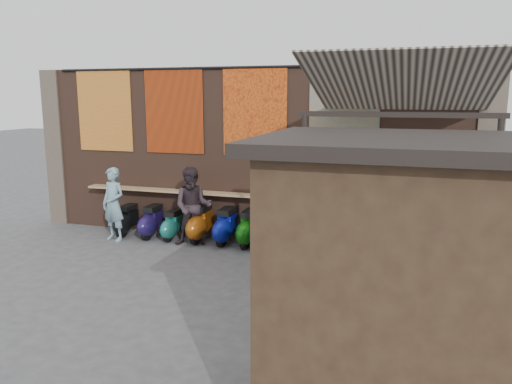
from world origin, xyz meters
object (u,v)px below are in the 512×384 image
(scooter_stool_3, at_px, (200,224))
(scooter_stool_7, at_px, (303,234))
(scooter_stool_0, at_px, (127,220))
(scooter_stool_2, at_px, (172,225))
(shelf_box, at_px, (296,192))
(scooter_stool_9, at_px, (366,238))
(diner_left, at_px, (114,204))
(shopper_grey, at_px, (457,257))
(diner_right, at_px, (193,207))
(shopper_navy, at_px, (341,243))
(scooter_stool_5, at_px, (249,229))
(scooter_stool_6, at_px, (276,230))
(market_stall, at_px, (414,299))
(scooter_stool_4, at_px, (226,226))
(scooter_stool_1, at_px, (152,222))
(shopper_tan, at_px, (376,247))
(scooter_stool_8, at_px, (335,237))

(scooter_stool_3, xyz_separation_m, scooter_stool_7, (2.45, -0.08, -0.02))
(scooter_stool_0, distance_m, scooter_stool_2, 1.24)
(shelf_box, bearing_deg, scooter_stool_3, -173.32)
(scooter_stool_9, distance_m, diner_left, 5.80)
(scooter_stool_2, bearing_deg, shopper_grey, -21.77)
(diner_right, height_order, shopper_navy, diner_right)
(scooter_stool_5, height_order, scooter_stool_9, same)
(shopper_navy, bearing_deg, diner_left, -56.94)
(scooter_stool_6, xyz_separation_m, scooter_stool_9, (1.96, -0.01, -0.02))
(scooter_stool_7, bearing_deg, shelf_box, 124.42)
(scooter_stool_0, relative_size, shopper_grey, 0.42)
(scooter_stool_2, height_order, scooter_stool_6, scooter_stool_6)
(scooter_stool_2, distance_m, market_stall, 7.82)
(scooter_stool_4, height_order, shopper_grey, shopper_grey)
(scooter_stool_1, xyz_separation_m, market_stall, (5.95, -5.57, 1.05))
(scooter_stool_7, bearing_deg, scooter_stool_6, 175.10)
(shopper_tan, bearing_deg, diner_right, 134.05)
(diner_left, distance_m, diner_right, 1.95)
(scooter_stool_3, distance_m, shopper_navy, 4.17)
(scooter_stool_2, xyz_separation_m, market_stall, (5.39, -5.56, 1.09))
(scooter_stool_4, relative_size, scooter_stool_5, 1.01)
(diner_left, xyz_separation_m, shopper_grey, (7.34, -1.98, 0.06))
(scooter_stool_6, height_order, diner_right, diner_right)
(scooter_stool_5, height_order, scooter_stool_7, scooter_stool_7)
(scooter_stool_8, distance_m, diner_left, 5.16)
(scooter_stool_1, height_order, scooter_stool_2, scooter_stool_1)
(diner_right, bearing_deg, scooter_stool_0, 156.02)
(scooter_stool_1, relative_size, diner_left, 0.47)
(scooter_stool_0, xyz_separation_m, scooter_stool_3, (1.93, 0.04, 0.06))
(scooter_stool_3, height_order, shopper_navy, shopper_navy)
(scooter_stool_4, bearing_deg, diner_right, -155.26)
(shopper_grey, bearing_deg, scooter_stool_4, 12.93)
(scooter_stool_9, height_order, shopper_navy, shopper_navy)
(scooter_stool_0, distance_m, scooter_stool_5, 3.13)
(scooter_stool_5, height_order, shopper_tan, shopper_tan)
(scooter_stool_0, distance_m, scooter_stool_8, 5.07)
(scooter_stool_1, xyz_separation_m, scooter_stool_6, (3.07, 0.04, 0.04))
(scooter_stool_2, xyz_separation_m, scooter_stool_8, (3.83, 0.08, 0.03))
(shelf_box, relative_size, diner_right, 0.32)
(scooter_stool_6, distance_m, diner_right, 1.94)
(scooter_stool_0, bearing_deg, scooter_stool_8, 0.51)
(scooter_stool_2, distance_m, shopper_navy, 4.74)
(scooter_stool_8, bearing_deg, market_stall, -74.47)
(scooter_stool_3, distance_m, scooter_stool_4, 0.64)
(scooter_stool_4, relative_size, scooter_stool_7, 1.00)
(scooter_stool_0, relative_size, scooter_stool_4, 0.90)
(market_stall, bearing_deg, scooter_stool_0, 140.43)
(scooter_stool_1, height_order, shopper_tan, shopper_tan)
(scooter_stool_2, distance_m, scooter_stool_3, 0.70)
(scooter_stool_4, distance_m, diner_left, 2.69)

